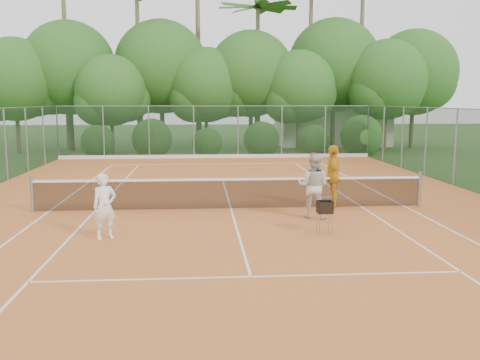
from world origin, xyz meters
The scene contains 14 objects.
ground centered at (0.00, 0.00, 0.00)m, with size 120.00×120.00×0.00m, color #264719.
clay_court centered at (0.00, 0.00, 0.01)m, with size 18.00×36.00×0.02m, color #C5692D.
club_building centered at (9.00, 24.00, 1.50)m, with size 8.00×5.00×3.00m, color beige.
tennis_net centered at (0.00, 0.00, 0.53)m, with size 11.97×0.10×1.10m.
player_white centered at (-3.23, -3.31, 0.81)m, with size 0.58×0.38×1.59m, color white.
player_center_grp centered at (2.25, -1.39, 0.94)m, with size 1.09×0.99×1.86m.
player_yellow centered at (3.20, 0.16, 0.99)m, with size 1.14×0.47×1.94m, color gold.
ball_hopper centered at (2.17, -3.16, 0.67)m, with size 0.36×0.36×0.82m.
stray_ball_a centered at (-0.86, 12.05, 0.05)m, with size 0.07×0.07×0.07m, color #B6D732.
stray_ball_b centered at (-0.27, 13.35, 0.05)m, with size 0.07×0.07×0.07m, color #D8EA36.
stray_ball_c centered at (2.14, 12.10, 0.05)m, with size 0.07×0.07×0.07m, color #C1CE30.
court_markings centered at (0.00, 0.00, 0.02)m, with size 11.03×23.83×0.01m.
fence_back centered at (0.00, 15.00, 1.52)m, with size 18.07×0.07×3.00m.
tropical_treeline centered at (1.43, 20.22, 5.11)m, with size 32.10×8.49×15.03m.
Camera 1 is at (-0.92, -16.07, 3.32)m, focal length 40.00 mm.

